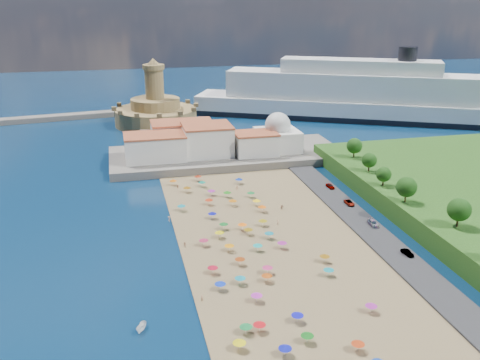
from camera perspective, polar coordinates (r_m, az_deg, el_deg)
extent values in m
plane|color=#071938|center=(141.76, 0.75, -6.44)|extent=(700.00, 700.00, 0.00)
cube|color=#59544C|center=(209.88, -1.41, 2.66)|extent=(90.00, 36.00, 3.00)
cube|color=#59544C|center=(240.36, -8.31, 4.55)|extent=(18.00, 70.00, 2.40)
cube|color=silver|center=(200.73, -9.05, 3.43)|extent=(22.00, 14.00, 9.00)
cube|color=silver|center=(204.65, -3.51, 4.23)|extent=(18.00, 16.00, 11.00)
cube|color=silver|center=(204.98, 1.66, 3.85)|extent=(16.00, 12.00, 8.00)
cube|color=silver|center=(215.16, -6.17, 4.77)|extent=(24.00, 14.00, 10.00)
cube|color=silver|center=(211.38, 4.01, 4.29)|extent=(16.00, 16.00, 8.00)
sphere|color=silver|center=(209.91, 4.05, 5.87)|extent=(10.00, 10.00, 10.00)
cylinder|color=silver|center=(209.07, 4.08, 6.89)|extent=(1.20, 1.20, 1.60)
cylinder|color=#9A7D4D|center=(268.80, -8.94, 6.70)|extent=(40.00, 40.00, 8.00)
cylinder|color=#9A7D4D|center=(267.48, -9.01, 8.05)|extent=(24.00, 24.00, 5.00)
cylinder|color=#9A7D4D|center=(265.84, -9.12, 10.06)|extent=(9.00, 9.00, 14.00)
cylinder|color=#9A7D4D|center=(264.68, -9.22, 11.81)|extent=(10.40, 10.40, 2.40)
cone|color=#9A7D4D|center=(264.35, -9.25, 12.39)|extent=(6.00, 6.00, 3.00)
cube|color=black|center=(285.17, 12.30, 6.67)|extent=(162.36, 98.68, 2.73)
cube|color=white|center=(284.42, 12.35, 7.39)|extent=(161.29, 97.87, 10.09)
cube|color=white|center=(282.31, 12.52, 9.73)|extent=(129.23, 78.70, 13.46)
cube|color=white|center=(280.89, 12.67, 11.75)|extent=(77.15, 49.41, 6.73)
cylinder|color=black|center=(280.64, 17.46, 12.73)|extent=(8.97, 8.97, 6.73)
cylinder|color=gray|center=(153.78, -2.98, -3.82)|extent=(0.07, 0.07, 2.00)
cone|color=#0C0FA0|center=(153.43, -2.98, -3.51)|extent=(2.50, 2.50, 0.60)
cylinder|color=gray|center=(100.27, 4.82, -17.74)|extent=(0.07, 0.07, 2.00)
cone|color=#0C12A1|center=(99.73, 4.84, -17.33)|extent=(2.50, 2.50, 0.60)
cylinder|color=gray|center=(134.91, -1.15, -7.25)|extent=(0.07, 0.07, 2.00)
cone|color=orange|center=(134.51, -1.15, -6.91)|extent=(2.50, 2.50, 0.60)
cylinder|color=gray|center=(181.37, -7.15, -0.28)|extent=(0.07, 0.07, 2.00)
cone|color=#C75B08|center=(181.07, -7.16, -0.01)|extent=(2.50, 2.50, 0.60)
cylinder|color=gray|center=(178.92, -4.08, -0.45)|extent=(0.07, 0.07, 2.00)
cone|color=#0D7A5F|center=(178.62, -4.08, -0.18)|extent=(2.50, 2.50, 0.60)
cylinder|color=gray|center=(131.38, 9.01, -8.28)|extent=(0.07, 0.07, 2.00)
cone|color=#84560C|center=(130.97, 9.03, -7.93)|extent=(2.50, 2.50, 0.60)
cylinder|color=gray|center=(162.78, -0.77, -2.45)|extent=(0.07, 0.07, 2.00)
cone|color=#CC6A0B|center=(162.45, -0.77, -2.15)|extent=(2.50, 2.50, 0.60)
cylinder|color=gray|center=(135.05, 1.90, -7.23)|extent=(0.07, 0.07, 2.00)
cone|color=#109B95|center=(134.65, 1.90, -6.89)|extent=(2.50, 2.50, 0.60)
cylinder|color=gray|center=(141.64, 3.12, -5.93)|extent=(0.07, 0.07, 2.00)
cone|color=#0E7389|center=(141.26, 3.12, -5.60)|extent=(2.50, 2.50, 0.60)
cylinder|color=gray|center=(174.36, -5.68, -1.04)|extent=(0.07, 0.07, 2.00)
cone|color=#85540C|center=(174.05, -5.69, -0.76)|extent=(2.50, 2.50, 0.60)
cylinder|color=gray|center=(146.53, 0.25, -5.00)|extent=(0.07, 0.07, 2.00)
cone|color=orange|center=(146.16, 0.25, -4.68)|extent=(2.50, 2.50, 0.60)
cylinder|color=gray|center=(103.20, 12.45, -16.97)|extent=(0.07, 0.07, 2.00)
cone|color=#BC340F|center=(102.68, 12.49, -16.57)|extent=(2.50, 2.50, 0.60)
cylinder|color=gray|center=(169.47, -1.38, -1.55)|extent=(0.07, 0.07, 2.00)
cone|color=#1C7715|center=(169.15, -1.38, -1.27)|extent=(2.50, 2.50, 0.60)
cylinder|color=gray|center=(159.90, -6.26, -2.98)|extent=(0.07, 0.07, 2.00)
cone|color=#0F788A|center=(159.56, -6.27, -2.68)|extent=(2.50, 2.50, 0.60)
cylinder|color=gray|center=(184.81, -4.51, 0.19)|extent=(0.07, 0.07, 2.00)
cone|color=maroon|center=(184.52, -4.52, 0.45)|extent=(2.50, 2.50, 0.60)
cylinder|color=gray|center=(158.36, 2.37, -3.10)|extent=(0.07, 0.07, 2.00)
cone|color=orange|center=(158.02, 2.38, -2.80)|extent=(2.50, 2.50, 0.60)
cylinder|color=gray|center=(136.71, 4.51, -6.94)|extent=(0.07, 0.07, 2.00)
cone|color=#9B2188|center=(136.31, 4.52, -6.60)|extent=(2.50, 2.50, 0.60)
cylinder|color=gray|center=(137.91, -3.88, -6.68)|extent=(0.07, 0.07, 2.00)
cone|color=#A02248|center=(137.51, -3.89, -6.34)|extent=(2.50, 2.50, 0.60)
cylinder|color=gray|center=(181.33, -0.12, -0.13)|extent=(0.07, 0.07, 2.00)
cone|color=#0B2B9B|center=(181.04, -0.12, 0.14)|extent=(2.50, 2.50, 0.60)
cylinder|color=gray|center=(141.94, -2.20, -5.86)|extent=(0.07, 0.07, 2.00)
cone|color=yellow|center=(141.56, -2.20, -5.53)|extent=(2.50, 2.50, 0.60)
cylinder|color=gray|center=(114.31, 13.80, -13.16)|extent=(0.07, 0.07, 2.00)
cone|color=#A12297|center=(113.83, 13.83, -12.78)|extent=(2.50, 2.50, 0.60)
cylinder|color=gray|center=(121.75, 2.87, -10.41)|extent=(0.07, 0.07, 2.00)
cone|color=#B1460E|center=(121.31, 2.88, -10.04)|extent=(2.50, 2.50, 0.60)
cylinder|color=gray|center=(125.01, 2.95, -9.57)|extent=(0.07, 0.07, 2.00)
cone|color=#BF2967|center=(124.58, 2.96, -9.20)|extent=(2.50, 2.50, 0.60)
cylinder|color=gray|center=(118.60, -2.13, -11.27)|extent=(0.07, 0.07, 2.00)
cone|color=#0E2EBE|center=(118.14, -2.13, -10.90)|extent=(2.50, 2.50, 0.60)
cylinder|color=gray|center=(162.91, 1.79, -2.44)|extent=(0.07, 0.07, 2.00)
cone|color=yellow|center=(162.58, 1.79, -2.14)|extent=(2.50, 2.50, 0.60)
cylinder|color=gray|center=(163.70, -3.32, -2.35)|extent=(0.07, 0.07, 2.00)
cone|color=#AF2A0E|center=(163.37, -3.33, -2.06)|extent=(2.50, 2.50, 0.60)
cylinder|color=gray|center=(146.89, -1.76, -4.95)|extent=(0.07, 0.07, 2.00)
cone|color=#116422|center=(146.52, -1.76, -4.63)|extent=(2.50, 2.50, 0.60)
cylinder|color=gray|center=(169.18, 1.17, -1.59)|extent=(0.07, 0.07, 2.00)
cone|color=#14702D|center=(168.86, 1.17, -1.30)|extent=(2.50, 2.50, 0.60)
cylinder|color=gray|center=(105.85, 2.09, -15.44)|extent=(0.07, 0.07, 2.00)
cone|color=red|center=(105.34, 2.09, -15.04)|extent=(2.50, 2.50, 0.60)
cylinder|color=gray|center=(143.57, 0.90, -5.54)|extent=(0.07, 0.07, 2.00)
cone|color=#86660C|center=(143.19, 0.91, -5.21)|extent=(2.50, 2.50, 0.60)
cylinder|color=gray|center=(120.66, 0.01, -10.68)|extent=(0.07, 0.07, 2.00)
cone|color=#0F7C91|center=(120.21, 0.01, -10.31)|extent=(2.50, 2.50, 0.60)
cylinder|color=gray|center=(128.49, -0.01, -8.69)|extent=(0.07, 0.07, 2.00)
cone|color=#88330C|center=(128.07, -0.01, -8.33)|extent=(2.50, 2.50, 0.60)
cylinder|color=gray|center=(125.57, 9.43, -9.69)|extent=(0.07, 0.07, 2.00)
cone|color=#0F8490|center=(125.14, 9.45, -9.33)|extent=(2.50, 2.50, 0.60)
cylinder|color=gray|center=(101.24, -0.07, -17.25)|extent=(0.07, 0.07, 2.00)
cone|color=yellow|center=(100.71, -0.07, -16.84)|extent=(2.50, 2.50, 0.60)
cylinder|color=gray|center=(103.72, 7.18, -16.42)|extent=(0.07, 0.07, 2.00)
cone|color=#126717|center=(103.20, 7.20, -16.01)|extent=(2.50, 2.50, 0.60)
cylinder|color=gray|center=(108.98, 6.13, -14.42)|extent=(0.07, 0.07, 2.00)
cone|color=#0E0EBE|center=(108.48, 6.15, -14.02)|extent=(2.50, 2.50, 0.60)
cylinder|color=gray|center=(114.57, 1.78, -12.47)|extent=(0.07, 0.07, 2.00)
cone|color=#B526AD|center=(114.10, 1.79, -12.08)|extent=(2.50, 2.50, 0.60)
cylinder|color=gray|center=(124.97, -2.92, -9.58)|extent=(0.07, 0.07, 2.00)
cone|color=#A50D24|center=(124.54, -2.93, -9.21)|extent=(2.50, 2.50, 0.60)
cylinder|color=gray|center=(171.11, -3.07, -1.37)|extent=(0.07, 0.07, 2.00)
cone|color=#9C2196|center=(170.79, -3.08, -1.09)|extent=(2.50, 2.50, 0.60)
cylinder|color=gray|center=(105.24, 0.63, -15.65)|extent=(0.07, 0.07, 2.00)
cone|color=#157736|center=(104.73, 0.63, -15.25)|extent=(2.50, 2.50, 0.60)
cylinder|color=gray|center=(148.98, 2.45, -4.60)|extent=(0.07, 0.07, 2.00)
cone|color=#96810D|center=(148.62, 2.45, -4.28)|extent=(2.50, 2.50, 0.60)
imported|color=tan|center=(149.80, 4.08, -4.56)|extent=(0.54, 0.69, 1.69)
imported|color=tan|center=(137.58, -5.89, -6.89)|extent=(0.89, 0.75, 1.63)
imported|color=tan|center=(178.04, -6.66, -0.71)|extent=(0.99, 0.83, 1.58)
imported|color=tan|center=(115.07, -4.07, -12.48)|extent=(0.67, 0.58, 1.56)
imported|color=tan|center=(153.00, -7.58, -4.16)|extent=(0.92, 1.23, 1.69)
imported|color=tan|center=(160.56, 4.48, -2.90)|extent=(1.50, 0.51, 1.61)
imported|color=tan|center=(175.50, -0.32, -0.84)|extent=(1.16, 0.67, 1.79)
imported|color=white|center=(108.28, -10.47, -15.25)|extent=(2.77, 3.88, 1.41)
imported|color=gray|center=(152.99, 14.01, -4.47)|extent=(1.98, 4.72, 1.36)
imported|color=gray|center=(178.90, 9.60, -0.64)|extent=(2.01, 4.17, 1.37)
imported|color=gray|center=(138.62, 17.41, -7.41)|extent=(1.94, 3.97, 1.25)
imported|color=gray|center=(166.05, 11.58, -2.38)|extent=(2.11, 4.51, 1.25)
cylinder|color=#382314|center=(145.19, 22.20, -4.01)|extent=(0.50, 0.50, 3.28)
sphere|color=#14380F|center=(144.12, 22.35, -2.93)|extent=(5.91, 5.91, 5.91)
cylinder|color=#382314|center=(157.07, 17.24, -1.70)|extent=(0.50, 0.50, 3.22)
sphere|color=#14380F|center=(156.10, 17.34, -0.70)|extent=(5.79, 5.79, 5.79)
cylinder|color=#382314|center=(168.69, 15.02, -0.15)|extent=(0.50, 0.50, 2.59)
sphere|color=#14380F|center=(167.95, 15.08, 0.60)|extent=(4.66, 4.66, 4.66)
cylinder|color=#382314|center=(181.10, 13.57, 1.33)|extent=(0.50, 0.50, 2.73)
sphere|color=#14380F|center=(180.38, 13.63, 2.08)|extent=(4.92, 4.92, 4.92)
cylinder|color=#382314|center=(195.34, 12.05, 2.81)|extent=(0.50, 0.50, 3.07)
sphere|color=#14380F|center=(194.59, 12.11, 3.59)|extent=(5.53, 5.53, 5.53)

